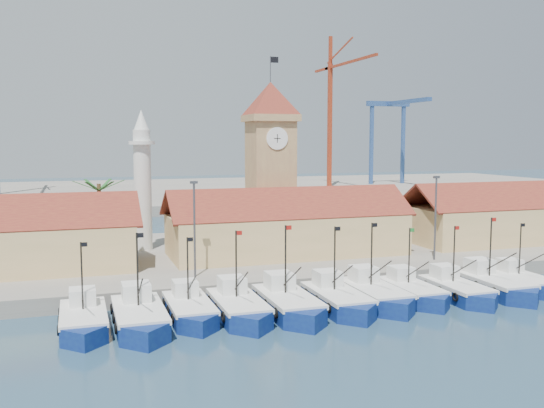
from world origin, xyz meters
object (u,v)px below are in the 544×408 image
object	(u,v)px
boat_0	(83,322)
boat_5	(339,301)
clock_tower	(270,160)
minaret	(143,180)

from	to	relation	value
boat_0	boat_5	size ratio (longest dim) A/B	0.95
boat_0	clock_tower	xyz separation A→B (m)	(22.23, 23.13, 11.23)
boat_5	minaret	distance (m)	30.41
boat_0	minaret	xyz separation A→B (m)	(7.23, 25.13, 9.00)
boat_0	minaret	distance (m)	27.66
boat_5	clock_tower	size ratio (longest dim) A/B	0.43
boat_0	clock_tower	bearing A→B (deg)	46.14
clock_tower	minaret	bearing A→B (deg)	172.39
clock_tower	minaret	world-z (taller)	clock_tower
boat_5	minaret	bearing A→B (deg)	117.33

